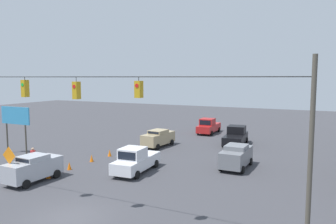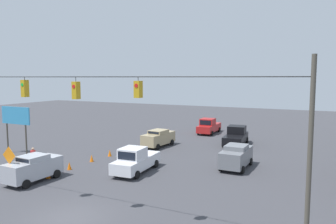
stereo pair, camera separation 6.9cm
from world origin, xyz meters
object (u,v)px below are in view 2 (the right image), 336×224
(sedan_grey_oncoming_far, at_px, (236,156))
(traffic_cone_fourth, at_px, (110,153))
(sedan_tan_withflow_far, at_px, (158,138))
(traffic_cone_nearest, at_px, (48,174))
(pedestrian, at_px, (33,157))
(roadside_billboard, at_px, (16,119))
(work_zone_sign, at_px, (9,158))
(traffic_cone_third, at_px, (92,158))
(pickup_truck_white_withflow_mid, at_px, (136,160))
(sedan_silver_parked_shoulder, at_px, (33,168))
(pickup_truck_black_oncoming_deep, at_px, (236,136))
(overhead_signal_span, at_px, (76,121))
(pickup_truck_red_withflow_deep, at_px, (209,126))
(traffic_cone_second, at_px, (69,166))

(sedan_grey_oncoming_far, relative_size, traffic_cone_fourth, 6.86)
(sedan_grey_oncoming_far, xyz_separation_m, sedan_tan_withflow_far, (10.05, -4.80, -0.06))
(sedan_grey_oncoming_far, xyz_separation_m, traffic_cone_nearest, (12.28, 9.22, -0.71))
(pedestrian, bearing_deg, traffic_cone_fourth, -124.76)
(roadside_billboard, xyz_separation_m, work_zone_sign, (-7.86, 7.00, -1.56))
(traffic_cone_third, height_order, pedestrian, pedestrian)
(pickup_truck_white_withflow_mid, distance_m, work_zone_sign, 9.35)
(sedan_silver_parked_shoulder, bearing_deg, pickup_truck_black_oncoming_deep, -117.09)
(pickup_truck_white_withflow_mid, distance_m, traffic_cone_fourth, 6.26)
(overhead_signal_span, xyz_separation_m, sedan_tan_withflow_far, (4.29, -18.00, -4.32))
(traffic_cone_third, bearing_deg, traffic_cone_fourth, -95.73)
(overhead_signal_span, bearing_deg, work_zone_sign, -11.24)
(pickup_truck_black_oncoming_deep, bearing_deg, sedan_silver_parked_shoulder, 62.91)
(pedestrian, bearing_deg, overhead_signal_span, 149.79)
(pedestrian, bearing_deg, sedan_silver_parked_shoulder, 138.72)
(sedan_grey_oncoming_far, relative_size, traffic_cone_third, 6.86)
(traffic_cone_third, bearing_deg, pickup_truck_red_withflow_deep, -103.53)
(pickup_truck_white_withflow_mid, bearing_deg, sedan_tan_withflow_far, -72.89)
(traffic_cone_fourth, distance_m, roadside_billboard, 10.13)
(pedestrian, bearing_deg, traffic_cone_third, -138.53)
(traffic_cone_third, distance_m, work_zone_sign, 8.11)
(sedan_silver_parked_shoulder, xyz_separation_m, pickup_truck_red_withflow_deep, (-4.84, -25.77, -0.06))
(sedan_tan_withflow_far, distance_m, traffic_cone_second, 11.77)
(sedan_grey_oncoming_far, bearing_deg, overhead_signal_span, 66.40)
(pickup_truck_white_withflow_mid, bearing_deg, pickup_truck_red_withflow_deep, -87.90)
(sedan_tan_withflow_far, xyz_separation_m, work_zone_sign, (3.34, 16.48, 1.00))
(pickup_truck_red_withflow_deep, bearing_deg, sedan_silver_parked_shoulder, 79.37)
(traffic_cone_second, bearing_deg, overhead_signal_span, 135.91)
(sedan_silver_parked_shoulder, height_order, traffic_cone_nearest, sedan_silver_parked_shoulder)
(sedan_grey_oncoming_far, distance_m, pickup_truck_red_withflow_deep, 17.40)
(sedan_silver_parked_shoulder, relative_size, pedestrian, 2.70)
(sedan_grey_oncoming_far, bearing_deg, traffic_cone_nearest, 36.88)
(pickup_truck_red_withflow_deep, relative_size, pedestrian, 3.34)
(pickup_truck_red_withflow_deep, relative_size, sedan_tan_withflow_far, 1.14)
(traffic_cone_third, relative_size, roadside_billboard, 0.14)
(sedan_silver_parked_shoulder, height_order, traffic_cone_second, sedan_silver_parked_shoulder)
(traffic_cone_fourth, height_order, roadside_billboard, roadside_billboard)
(sedan_silver_parked_shoulder, height_order, traffic_cone_fourth, sedan_silver_parked_shoulder)
(roadside_billboard, bearing_deg, sedan_silver_parked_shoulder, 147.09)
(sedan_silver_parked_shoulder, bearing_deg, roadside_billboard, -32.91)
(pickup_truck_white_withflow_mid, xyz_separation_m, pedestrian, (9.15, 2.25, -0.18))
(sedan_tan_withflow_far, height_order, traffic_cone_second, sedan_tan_withflow_far)
(overhead_signal_span, height_order, pedestrian, overhead_signal_span)
(sedan_grey_oncoming_far, bearing_deg, pedestrian, 23.66)
(sedan_tan_withflow_far, bearing_deg, work_zone_sign, 78.55)
(sedan_tan_withflow_far, distance_m, work_zone_sign, 16.85)
(traffic_cone_second, xyz_separation_m, traffic_cone_third, (0.00, -2.90, 0.00))
(sedan_silver_parked_shoulder, relative_size, traffic_cone_nearest, 6.62)
(sedan_silver_parked_shoulder, distance_m, traffic_cone_fourth, 8.92)
(roadside_billboard, bearing_deg, traffic_cone_nearest, 153.18)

